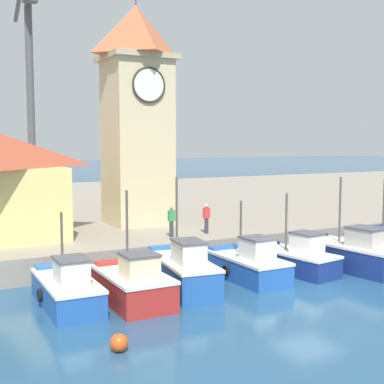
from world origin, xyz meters
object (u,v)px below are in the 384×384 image
object	(u,v)px
fishing_boat_mid_left	(248,264)
dock_worker_near_tower	(171,221)
fishing_boat_center	(295,258)
clock_tower	(137,110)
fishing_boat_far_left	(67,289)
fishing_boat_left_outer	(133,284)
fishing_boat_left_inner	(182,271)
mooring_buoy	(119,343)
fishing_boat_mid_right	(350,254)
dock_worker_along_quay	(206,218)
port_crane_near	(30,111)

from	to	relation	value
fishing_boat_mid_left	dock_worker_near_tower	world-z (taller)	fishing_boat_mid_left
fishing_boat_center	dock_worker_near_tower	distance (m)	6.68
fishing_boat_mid_left	clock_tower	size ratio (longest dim) A/B	0.31
fishing_boat_far_left	fishing_boat_left_outer	size ratio (longest dim) A/B	1.10
fishing_boat_left_inner	dock_worker_near_tower	size ratio (longest dim) A/B	3.23
fishing_boat_left_inner	dock_worker_near_tower	xyz separation A→B (m)	(2.00, 5.18, 1.27)
fishing_boat_center	dock_worker_near_tower	xyz separation A→B (m)	(-4.02, 5.16, 1.38)
fishing_boat_mid_left	clock_tower	world-z (taller)	clock_tower
fishing_boat_far_left	fishing_boat_left_inner	distance (m)	4.91
mooring_buoy	fishing_boat_far_left	bearing A→B (deg)	92.47
fishing_boat_left_inner	fishing_boat_center	distance (m)	6.02
fishing_boat_center	fishing_boat_mid_right	bearing A→B (deg)	-15.49
mooring_buoy	dock_worker_along_quay	xyz separation A→B (m)	(8.87, 10.44, 1.79)
fishing_boat_left_outer	mooring_buoy	bearing A→B (deg)	-116.52
port_crane_near	fishing_boat_mid_right	bearing A→B (deg)	-65.41
fishing_boat_left_inner	fishing_boat_center	world-z (taller)	fishing_boat_left_inner
clock_tower	dock_worker_along_quay	size ratio (longest dim) A/B	8.98
fishing_boat_mid_right	clock_tower	bearing A→B (deg)	120.93
fishing_boat_mid_right	dock_worker_near_tower	xyz separation A→B (m)	(-6.78, 5.92, 1.28)
fishing_boat_far_left	port_crane_near	xyz separation A→B (m)	(3.24, 22.17, 7.78)
fishing_boat_center	fishing_boat_mid_right	distance (m)	2.87
mooring_buoy	dock_worker_near_tower	size ratio (longest dim) A/B	0.34
fishing_boat_left_inner	fishing_boat_mid_right	bearing A→B (deg)	-4.85
clock_tower	fishing_boat_left_inner	bearing A→B (deg)	-102.05
fishing_boat_left_inner	dock_worker_near_tower	distance (m)	5.69
fishing_boat_center	dock_worker_along_quay	size ratio (longest dim) A/B	2.84
fishing_boat_mid_left	fishing_boat_left_outer	bearing A→B (deg)	-172.03
fishing_boat_left_inner	mooring_buoy	xyz separation A→B (m)	(-4.69, -5.12, -0.52)
clock_tower	port_crane_near	xyz separation A→B (m)	(-3.86, 11.84, 0.42)
fishing_boat_left_outer	port_crane_near	bearing A→B (deg)	87.81
dock_worker_near_tower	dock_worker_along_quay	world-z (taller)	same
dock_worker_along_quay	fishing_boat_center	bearing A→B (deg)	-70.89
fishing_boat_center	dock_worker_near_tower	world-z (taller)	fishing_boat_center
clock_tower	dock_worker_along_quay	distance (m)	8.01
fishing_boat_mid_left	fishing_boat_mid_right	xyz separation A→B (m)	(5.47, -0.73, 0.08)
port_crane_near	mooring_buoy	size ratio (longest dim) A/B	34.09
port_crane_near	fishing_boat_left_inner	bearing A→B (deg)	-85.67
fishing_boat_far_left	fishing_boat_center	xyz separation A→B (m)	(10.93, 0.09, -0.00)
fishing_boat_left_outer	fishing_boat_mid_right	world-z (taller)	fishing_boat_mid_right
fishing_boat_left_inner	clock_tower	world-z (taller)	clock_tower
mooring_buoy	port_crane_near	bearing A→B (deg)	83.67
fishing_boat_far_left	clock_tower	world-z (taller)	clock_tower
clock_tower	dock_worker_along_quay	bearing A→B (deg)	-68.04
clock_tower	dock_worker_near_tower	world-z (taller)	clock_tower
fishing_boat_mid_left	port_crane_near	distance (m)	23.96
fishing_boat_far_left	fishing_boat_center	size ratio (longest dim) A/B	1.03
fishing_boat_left_outer	dock_worker_along_quay	size ratio (longest dim) A/B	2.67
dock_worker_near_tower	dock_worker_along_quay	size ratio (longest dim) A/B	1.00
fishing_boat_mid_left	dock_worker_along_quay	xyz separation A→B (m)	(0.87, 5.33, 1.36)
fishing_boat_mid_right	fishing_boat_mid_left	bearing A→B (deg)	172.37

